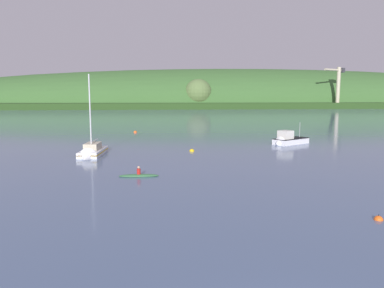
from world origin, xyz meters
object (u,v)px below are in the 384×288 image
(mooring_buoy_midchannel, at_px, (135,132))
(dockside_crane, at_px, (338,89))
(sailboat_midwater_white, at_px, (92,154))
(mooring_buoy_far_upstream, at_px, (192,151))
(mooring_buoy_foreground, at_px, (378,220))
(fishing_boat_moored, at_px, (288,141))
(canoe_with_paddler, at_px, (139,175))

(mooring_buoy_midchannel, bearing_deg, dockside_crane, 55.72)
(sailboat_midwater_white, xyz_separation_m, mooring_buoy_far_upstream, (11.50, 3.63, -0.23))
(mooring_buoy_midchannel, bearing_deg, mooring_buoy_foreground, -66.13)
(dockside_crane, bearing_deg, sailboat_midwater_white, 28.72)
(mooring_buoy_midchannel, bearing_deg, mooring_buoy_far_upstream, -64.99)
(fishing_boat_moored, relative_size, mooring_buoy_midchannel, 8.10)
(fishing_boat_moored, bearing_deg, canoe_with_paddler, 11.35)
(fishing_boat_moored, relative_size, canoe_with_paddler, 1.74)
(dockside_crane, xyz_separation_m, mooring_buoy_far_upstream, (-74.02, -147.48, -10.25))
(mooring_buoy_far_upstream, bearing_deg, sailboat_midwater_white, -162.50)
(dockside_crane, distance_m, canoe_with_paddler, 180.19)
(mooring_buoy_far_upstream, bearing_deg, mooring_buoy_foreground, -67.20)
(dockside_crane, xyz_separation_m, canoe_with_paddler, (-78.45, -161.90, -10.14))
(fishing_boat_moored, bearing_deg, sailboat_midwater_white, -15.76)
(sailboat_midwater_white, xyz_separation_m, fishing_boat_moored, (25.14, 10.34, 0.19))
(mooring_buoy_far_upstream, bearing_deg, canoe_with_paddler, -107.08)
(mooring_buoy_foreground, bearing_deg, mooring_buoy_far_upstream, 112.80)
(mooring_buoy_foreground, xyz_separation_m, mooring_buoy_far_upstream, (-10.67, 25.39, -0.00))
(dockside_crane, height_order, mooring_buoy_midchannel, dockside_crane)
(canoe_with_paddler, xyz_separation_m, mooring_buoy_midchannel, (-6.35, 37.51, -0.11))
(mooring_buoy_foreground, distance_m, mooring_buoy_far_upstream, 27.54)
(canoe_with_paddler, relative_size, mooring_buoy_far_upstream, 5.02)
(mooring_buoy_midchannel, xyz_separation_m, mooring_buoy_far_upstream, (10.78, -23.10, 0.00))
(dockside_crane, bearing_deg, canoe_with_paddler, 32.37)
(fishing_boat_moored, height_order, mooring_buoy_foreground, fishing_boat_moored)
(sailboat_midwater_white, distance_m, canoe_with_paddler, 12.90)
(fishing_boat_moored, bearing_deg, mooring_buoy_far_upstream, -11.90)
(mooring_buoy_far_upstream, bearing_deg, fishing_boat_moored, 26.22)
(sailboat_midwater_white, xyz_separation_m, canoe_with_paddler, (7.07, -10.79, -0.13))
(sailboat_midwater_white, relative_size, mooring_buoy_midchannel, 13.82)
(dockside_crane, xyz_separation_m, fishing_boat_moored, (-60.38, -140.76, -9.83))
(fishing_boat_moored, relative_size, mooring_buoy_foreground, 10.54)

